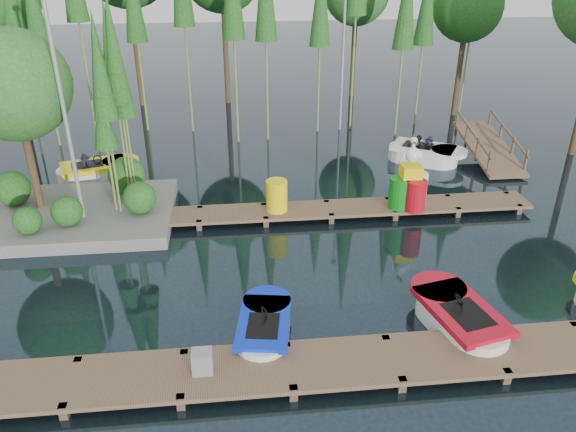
{
  "coord_description": "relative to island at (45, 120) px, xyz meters",
  "views": [
    {
      "loc": [
        -0.97,
        -13.14,
        8.13
      ],
      "look_at": [
        0.5,
        0.5,
        1.1
      ],
      "focal_mm": 35.0,
      "sensor_mm": 36.0,
      "label": 1
    }
  ],
  "objects": [
    {
      "name": "lamp_rear",
      "position": [
        10.3,
        7.71,
        1.08
      ],
      "size": [
        0.3,
        0.3,
        7.25
      ],
      "color": "gray",
      "rests_on": "ground"
    },
    {
      "name": "boat_white_far",
      "position": [
        12.82,
        3.45,
        -2.86
      ],
      "size": [
        3.28,
        2.75,
        1.43
      ],
      "rotation": [
        0.0,
        0.0,
        0.14
      ],
      "color": "white",
      "rests_on": "ground"
    },
    {
      "name": "lamp_island",
      "position": [
        0.8,
        -0.79,
        1.08
      ],
      "size": [
        0.3,
        0.3,
        7.25
      ],
      "color": "gray",
      "rests_on": "ground"
    },
    {
      "name": "near_dock",
      "position": [
        6.3,
        -7.79,
        -2.95
      ],
      "size": [
        18.0,
        1.5,
        0.5
      ],
      "color": "brown",
      "rests_on": "ground"
    },
    {
      "name": "boat_blue",
      "position": [
        5.87,
        -6.53,
        -2.94
      ],
      "size": [
        1.48,
        2.61,
        0.83
      ],
      "rotation": [
        0.0,
        0.0,
        -0.16
      ],
      "color": "white",
      "rests_on": "ground"
    },
    {
      "name": "boat_yellow_far",
      "position": [
        0.42,
        3.02,
        -2.88
      ],
      "size": [
        3.17,
        2.15,
        1.46
      ],
      "rotation": [
        0.0,
        0.0,
        -0.03
      ],
      "color": "white",
      "rests_on": "ground"
    },
    {
      "name": "ramp",
      "position": [
        15.3,
        3.21,
        -2.6
      ],
      "size": [
        1.5,
        3.94,
        1.49
      ],
      "color": "brown",
      "rests_on": "ground"
    },
    {
      "name": "drum_cluster",
      "position": [
        10.85,
        -0.95,
        -2.22
      ],
      "size": [
        1.32,
        1.21,
        2.28
      ],
      "color": "#0D7A15",
      "rests_on": "far_dock"
    },
    {
      "name": "yellow_barrel",
      "position": [
        6.67,
        -0.79,
        -2.39
      ],
      "size": [
        0.66,
        0.66,
        0.99
      ],
      "primitive_type": "cylinder",
      "color": "yellow",
      "rests_on": "far_dock"
    },
    {
      "name": "seagull_post",
      "position": [
        10.63,
        -0.79,
        -2.38
      ],
      "size": [
        0.46,
        0.25,
        0.74
      ],
      "color": "gray",
      "rests_on": "far_dock"
    },
    {
      "name": "boat_red",
      "position": [
        10.26,
        -6.68,
        -2.9
      ],
      "size": [
        1.92,
        3.12,
        0.98
      ],
      "rotation": [
        0.0,
        0.0,
        0.22
      ],
      "color": "white",
      "rests_on": "ground"
    },
    {
      "name": "utility_cabinet",
      "position": [
        4.56,
        -7.79,
        -2.64
      ],
      "size": [
        0.4,
        0.34,
        0.49
      ],
      "primitive_type": "cube",
      "color": "gray",
      "rests_on": "near_dock"
    },
    {
      "name": "island",
      "position": [
        0.0,
        0.0,
        0.0
      ],
      "size": [
        6.2,
        4.2,
        6.75
      ],
      "color": "slate",
      "rests_on": "ground"
    },
    {
      "name": "far_dock",
      "position": [
        7.3,
        -0.79,
        -2.95
      ],
      "size": [
        15.0,
        1.2,
        0.5
      ],
      "color": "brown",
      "rests_on": "ground"
    },
    {
      "name": "ground_plane",
      "position": [
        6.3,
        -3.29,
        -3.18
      ],
      "size": [
        90.0,
        90.0,
        0.0
      ],
      "primitive_type": "plane",
      "color": "#1C2B34"
    }
  ]
}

